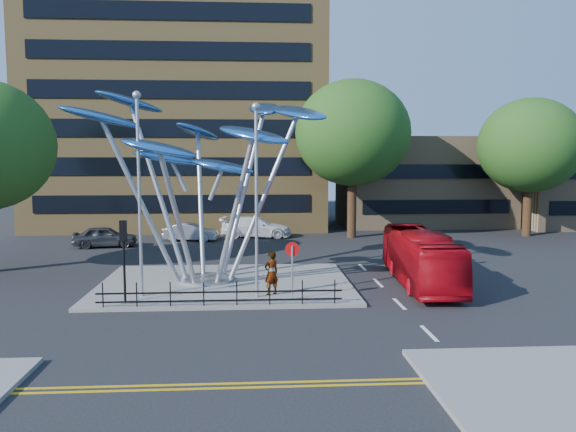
{
  "coord_description": "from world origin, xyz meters",
  "views": [
    {
      "loc": [
        0.34,
        -20.81,
        6.12
      ],
      "look_at": [
        1.91,
        4.0,
        3.56
      ],
      "focal_mm": 35.0,
      "sensor_mm": 36.0,
      "label": 1
    }
  ],
  "objects": [
    {
      "name": "traffic_light_island",
      "position": [
        -5.0,
        2.5,
        2.61
      ],
      "size": [
        0.28,
        0.18,
        3.42
      ],
      "color": "black",
      "rests_on": "traffic_island"
    },
    {
      "name": "brick_tower",
      "position": [
        -6.0,
        32.0,
        15.0
      ],
      "size": [
        25.0,
        15.0,
        30.0
      ],
      "primitive_type": "cube",
      "color": "olive",
      "rests_on": "ground"
    },
    {
      "name": "pedestrian",
      "position": [
        1.14,
        3.35,
        1.11
      ],
      "size": [
        0.84,
        0.75,
        1.92
      ],
      "primitive_type": "imported",
      "rotation": [
        0.0,
        0.0,
        3.67
      ],
      "color": "gray",
      "rests_on": "traffic_island"
    },
    {
      "name": "double_yellow_near",
      "position": [
        0.0,
        -6.0,
        0.01
      ],
      "size": [
        40.0,
        0.12,
        0.01
      ],
      "primitive_type": "cube",
      "color": "gold",
      "rests_on": "ground"
    },
    {
      "name": "tree_far",
      "position": [
        22.0,
        22.0,
        7.11
      ],
      "size": [
        8.0,
        8.0,
        10.81
      ],
      "color": "black",
      "rests_on": "ground"
    },
    {
      "name": "ground",
      "position": [
        0.0,
        0.0,
        0.0
      ],
      "size": [
        120.0,
        120.0,
        0.0
      ],
      "primitive_type": "plane",
      "color": "black",
      "rests_on": "ground"
    },
    {
      "name": "leaf_sculpture",
      "position": [
        -2.07,
        6.68,
        6.87
      ],
      "size": [
        12.72,
        9.54,
        9.51
      ],
      "color": "#9EA0A5",
      "rests_on": "traffic_island"
    },
    {
      "name": "parked_car_mid",
      "position": [
        -4.26,
        20.9,
        0.66
      ],
      "size": [
        4.14,
        1.87,
        1.32
      ],
      "primitive_type": "imported",
      "rotation": [
        0.0,
        0.0,
        1.45
      ],
      "color": "#A8AAB0",
      "rests_on": "ground"
    },
    {
      "name": "street_lamp_right",
      "position": [
        0.5,
        3.0,
        5.09
      ],
      "size": [
        0.36,
        0.36,
        8.3
      ],
      "color": "#9EA0A5",
      "rests_on": "traffic_island"
    },
    {
      "name": "red_bus",
      "position": [
        8.5,
        5.73,
        1.3
      ],
      "size": [
        2.85,
        9.46,
        2.6
      ],
      "primitive_type": "imported",
      "rotation": [
        0.0,
        0.0,
        -0.07
      ],
      "color": "#A50710",
      "rests_on": "ground"
    },
    {
      "name": "no_entry_sign_island",
      "position": [
        2.0,
        2.52,
        1.82
      ],
      "size": [
        0.6,
        0.1,
        2.45
      ],
      "color": "#9EA0A5",
      "rests_on": "traffic_island"
    },
    {
      "name": "double_yellow_far",
      "position": [
        0.0,
        -6.3,
        0.01
      ],
      "size": [
        40.0,
        0.12,
        0.01
      ],
      "primitive_type": "cube",
      "color": "gold",
      "rests_on": "ground"
    },
    {
      "name": "parked_car_right",
      "position": [
        0.59,
        22.57,
        0.79
      ],
      "size": [
        5.67,
        2.75,
        1.59
      ],
      "primitive_type": "imported",
      "rotation": [
        0.0,
        0.0,
        1.47
      ],
      "color": "white",
      "rests_on": "ground"
    },
    {
      "name": "pedestrian_railing_front",
      "position": [
        -1.0,
        1.7,
        0.55
      ],
      "size": [
        10.0,
        0.06,
        1.0
      ],
      "color": "black",
      "rests_on": "traffic_island"
    },
    {
      "name": "street_lamp_left",
      "position": [
        -4.5,
        3.5,
        5.36
      ],
      "size": [
        0.36,
        0.36,
        8.8
      ],
      "color": "#9EA0A5",
      "rests_on": "traffic_island"
    },
    {
      "name": "low_building_near",
      "position": [
        16.0,
        30.0,
        4.0
      ],
      "size": [
        15.0,
        8.0,
        8.0
      ],
      "primitive_type": "cube",
      "color": "#A1845F",
      "rests_on": "ground"
    },
    {
      "name": "traffic_island",
      "position": [
        -1.0,
        6.0,
        0.07
      ],
      "size": [
        12.0,
        9.0,
        0.15
      ],
      "primitive_type": "cube",
      "color": "slate",
      "rests_on": "ground"
    },
    {
      "name": "parked_car_left",
      "position": [
        -9.87,
        18.31,
        0.73
      ],
      "size": [
        4.48,
        2.32,
        1.46
      ],
      "primitive_type": "imported",
      "rotation": [
        0.0,
        0.0,
        1.72
      ],
      "color": "#3B3D42",
      "rests_on": "ground"
    },
    {
      "name": "tree_right",
      "position": [
        8.0,
        22.0,
        8.04
      ],
      "size": [
        8.8,
        8.8,
        12.11
      ],
      "color": "black",
      "rests_on": "ground"
    }
  ]
}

